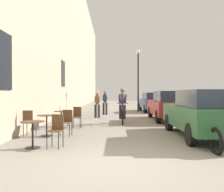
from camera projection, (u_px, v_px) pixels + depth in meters
The scene contains 18 objects.
ground_plane at pixel (113, 165), 5.16m from camera, with size 88.00×88.00×0.00m, color gray.
building_facade_left at pixel (66, 24), 19.06m from camera, with size 0.54×68.00×13.49m.
cafe_table_near at pixel (33, 129), 6.71m from camera, with size 0.64×0.64×0.72m.
cafe_chair_near_toward_street at pixel (56, 128), 6.79m from camera, with size 0.44×0.44×0.89m.
cafe_table_mid at pixel (47, 121), 8.63m from camera, with size 0.64×0.64×0.72m.
cafe_chair_mid_toward_street at pixel (67, 121), 8.71m from camera, with size 0.42×0.42×0.89m.
cafe_chair_mid_toward_wall at pixel (29, 121), 8.55m from camera, with size 0.40×0.40×0.89m.
cafe_table_far at pixel (61, 116), 10.54m from camera, with size 0.64×0.64×0.72m.
cafe_chair_far_toward_street at pixel (77, 116), 10.62m from camera, with size 0.39×0.39×0.89m.
cafe_chair_far_toward_wall at pixel (62, 115), 11.16m from camera, with size 0.44×0.44×0.89m.
cyclist_on_bicycle at pixel (122, 107), 12.23m from camera, with size 0.52×1.76×1.74m.
pedestrian_near at pixel (97, 102), 15.00m from camera, with size 0.36×0.27×1.63m.
pedestrian_mid at pixel (105, 101), 17.15m from camera, with size 0.36×0.27×1.68m.
street_lamp at pixel (138, 72), 19.77m from camera, with size 0.32×0.32×4.90m.
parked_car_nearest at pixel (204, 113), 8.29m from camera, with size 1.96×4.48×1.58m.
parked_car_second at pixel (170, 105), 13.57m from camera, with size 2.00×4.51×1.59m.
parked_car_third at pixel (153, 102), 19.94m from camera, with size 1.83×4.28×1.52m.
parked_motorcycle at pixel (204, 133), 6.76m from camera, with size 0.62×2.15×0.92m.
Camera 1 is at (-0.07, -5.15, 1.47)m, focal length 40.21 mm.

